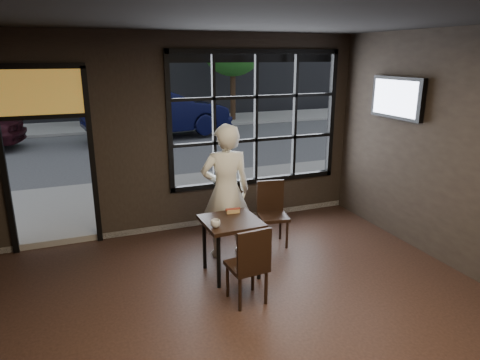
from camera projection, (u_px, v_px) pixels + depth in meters
name	position (u px, v px, depth m)	size (l,w,h in m)	color
floor	(283.00, 354.00, 4.25)	(6.00, 7.00, 0.02)	black
ceiling	(295.00, 7.00, 3.34)	(6.00, 7.00, 0.02)	black
window_frame	(256.00, 119.00, 7.29)	(3.06, 0.12, 2.28)	black
stained_transom	(40.00, 92.00, 5.98)	(1.20, 0.06, 0.70)	orange
street_asphalt	(102.00, 104.00, 25.70)	(60.00, 41.00, 0.04)	#545456
cafe_table	(231.00, 247.00, 5.69)	(0.72, 0.72, 0.78)	black
chair_near	(247.00, 263.00, 5.03)	(0.42, 0.42, 0.98)	black
chair_window	(273.00, 215.00, 6.55)	(0.43, 0.43, 0.99)	black
man	(226.00, 191.00, 6.09)	(0.71, 0.47, 1.95)	silver
hotdog	(233.00, 211.00, 5.82)	(0.20, 0.08, 0.06)	tan
cup	(215.00, 224.00, 5.33)	(0.12, 0.12, 0.10)	silver
tv	(397.00, 98.00, 6.51)	(0.12, 1.08, 0.63)	black
navy_car	(158.00, 112.00, 14.90)	(1.74, 4.99, 1.64)	black
tree_left	(75.00, 47.00, 16.40)	(2.60, 2.60, 4.44)	#332114
tree_right	(233.00, 43.00, 18.00)	(2.75, 2.75, 4.69)	#332114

